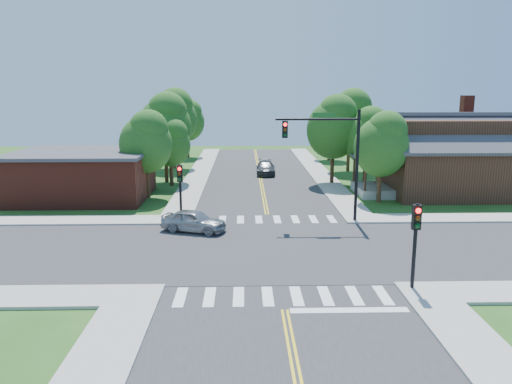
{
  "coord_description": "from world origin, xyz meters",
  "views": [
    {
      "loc": [
        -1.54,
        -25.46,
        8.42
      ],
      "look_at": [
        -0.82,
        4.67,
        2.2
      ],
      "focal_mm": 35.0,
      "sensor_mm": 36.0,
      "label": 1
    }
  ],
  "objects_px": {
    "signal_mast_ne": "(331,147)",
    "house_ne": "(450,154)",
    "car_dgrey": "(266,168)",
    "signal_pole_se": "(416,230)",
    "car_silver": "(194,221)",
    "signal_pole_nw": "(180,182)"
  },
  "relations": [
    {
      "from": "house_ne",
      "to": "car_dgrey",
      "type": "distance_m",
      "value": 17.63
    },
    {
      "from": "car_silver",
      "to": "signal_mast_ne",
      "type": "bearing_deg",
      "value": -56.82
    },
    {
      "from": "car_silver",
      "to": "car_dgrey",
      "type": "relative_size",
      "value": 0.93
    },
    {
      "from": "house_ne",
      "to": "signal_pole_se",
      "type": "bearing_deg",
      "value": -115.58
    },
    {
      "from": "signal_mast_ne",
      "to": "car_dgrey",
      "type": "xyz_separation_m",
      "value": [
        -3.31,
        18.31,
        -4.2
      ]
    },
    {
      "from": "signal_mast_ne",
      "to": "signal_pole_nw",
      "type": "height_order",
      "value": "signal_mast_ne"
    },
    {
      "from": "signal_mast_ne",
      "to": "signal_pole_se",
      "type": "height_order",
      "value": "signal_mast_ne"
    },
    {
      "from": "signal_pole_se",
      "to": "car_dgrey",
      "type": "xyz_separation_m",
      "value": [
        -4.99,
        29.52,
        -2.01
      ]
    },
    {
      "from": "signal_pole_nw",
      "to": "car_dgrey",
      "type": "distance_m",
      "value": 19.45
    },
    {
      "from": "signal_mast_ne",
      "to": "house_ne",
      "type": "bearing_deg",
      "value": 37.68
    },
    {
      "from": "signal_mast_ne",
      "to": "house_ne",
      "type": "distance_m",
      "value": 14.23
    },
    {
      "from": "house_ne",
      "to": "car_silver",
      "type": "bearing_deg",
      "value": -151.41
    },
    {
      "from": "signal_pole_se",
      "to": "car_silver",
      "type": "distance_m",
      "value": 13.82
    },
    {
      "from": "signal_pole_nw",
      "to": "house_ne",
      "type": "height_order",
      "value": "house_ne"
    },
    {
      "from": "signal_pole_nw",
      "to": "house_ne",
      "type": "xyz_separation_m",
      "value": [
        20.71,
        8.66,
        0.67
      ]
    },
    {
      "from": "signal_mast_ne",
      "to": "car_dgrey",
      "type": "relative_size",
      "value": 1.59
    },
    {
      "from": "house_ne",
      "to": "signal_mast_ne",
      "type": "bearing_deg",
      "value": -142.32
    },
    {
      "from": "house_ne",
      "to": "car_silver",
      "type": "height_order",
      "value": "house_ne"
    },
    {
      "from": "house_ne",
      "to": "car_dgrey",
      "type": "relative_size",
      "value": 2.88
    },
    {
      "from": "signal_mast_ne",
      "to": "car_dgrey",
      "type": "distance_m",
      "value": 19.07
    },
    {
      "from": "house_ne",
      "to": "car_silver",
      "type": "xyz_separation_m",
      "value": [
        -19.7,
        -10.73,
        -2.66
      ]
    },
    {
      "from": "signal_mast_ne",
      "to": "house_ne",
      "type": "height_order",
      "value": "signal_mast_ne"
    }
  ]
}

